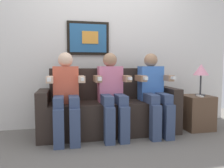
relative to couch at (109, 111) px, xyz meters
name	(u,v)px	position (x,y,z in m)	size (l,w,h in m)	color
ground_plane	(115,140)	(0.00, -0.33, -0.31)	(5.58, 5.58, 0.00)	#66605B
back_wall_assembly	(103,42)	(-0.01, 0.44, 0.99)	(4.29, 0.10, 2.60)	silver
couch	(109,111)	(0.00, 0.00, 0.00)	(1.89, 0.58, 0.90)	#2D231E
person_on_left	(66,92)	(-0.59, -0.17, 0.29)	(0.46, 0.56, 1.11)	#D8593F
person_in_middle	(112,91)	(0.00, -0.17, 0.29)	(0.46, 0.56, 1.11)	pink
person_on_right	(154,90)	(0.59, -0.17, 0.29)	(0.46, 0.56, 1.11)	#3F72CC
side_table_right	(196,112)	(1.30, -0.11, -0.06)	(0.40, 0.40, 0.50)	brown
table_lamp	(201,71)	(1.33, -0.13, 0.55)	(0.22, 0.22, 0.46)	#333338
spare_remote_on_table	(200,96)	(1.26, -0.22, 0.20)	(0.04, 0.13, 0.02)	white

